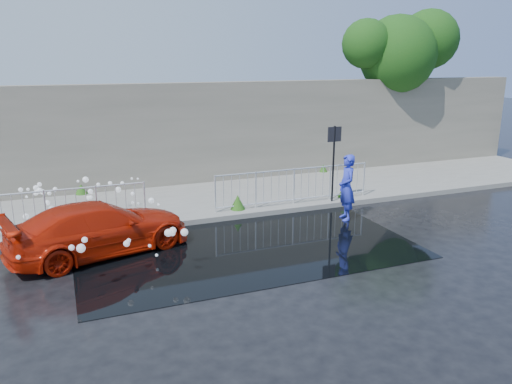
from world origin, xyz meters
TOP-DOWN VIEW (x-y plane):
  - ground at (0.00, 0.00)m, footprint 90.00×90.00m
  - pavement at (0.00, 5.00)m, footprint 30.00×4.00m
  - curb at (0.00, 3.00)m, footprint 30.00×0.25m
  - retaining_wall at (0.00, 7.20)m, footprint 30.00×0.60m
  - puddle at (0.50, 1.00)m, footprint 8.00×5.00m
  - sign_post at (4.20, 3.10)m, footprint 0.45×0.06m
  - tree at (9.71, 7.41)m, footprint 5.18×3.13m
  - railing_left at (-4.00, 3.35)m, footprint 5.05×0.05m
  - railing_right at (3.00, 3.35)m, footprint 5.05×0.05m
  - weeds at (-0.09, 4.40)m, footprint 12.17×3.93m
  - water_spray at (-3.00, 2.94)m, footprint 3.59×5.47m
  - red_car at (-2.82, 1.73)m, footprint 4.53×2.82m
  - person at (3.90, 1.80)m, footprint 0.59×0.77m

SIDE VIEW (x-z plane):
  - ground at x=0.00m, z-range 0.00..0.00m
  - puddle at x=0.50m, z-range 0.00..0.01m
  - pavement at x=0.00m, z-range 0.00..0.15m
  - curb at x=0.00m, z-range 0.00..0.16m
  - weeds at x=-0.09m, z-range 0.11..0.54m
  - red_car at x=-2.82m, z-range 0.00..1.22m
  - railing_left at x=-4.00m, z-range 0.19..1.29m
  - railing_right at x=3.00m, z-range 0.19..1.29m
  - water_spray at x=-3.00m, z-range 0.20..1.31m
  - person at x=3.90m, z-range 0.00..1.88m
  - sign_post at x=4.20m, z-range 0.47..2.97m
  - retaining_wall at x=0.00m, z-range 0.15..3.65m
  - tree at x=9.71m, z-range 1.58..8.00m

